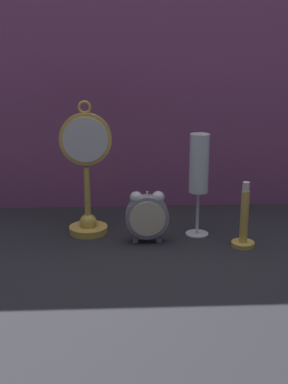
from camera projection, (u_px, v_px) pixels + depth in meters
The scene contains 6 objects.
ground_plane at pixel (146, 253), 1.14m from camera, with size 4.00×4.00×0.00m, color #232328.
fabric_backdrop_drape at pixel (139, 62), 1.35m from camera, with size 1.79×0.01×0.76m, color #8E4C7F.
pocket_watch_on_stand at pixel (87, 176), 1.22m from camera, with size 0.12×0.09×0.31m.
alarm_clock_twin_bell at pixel (147, 214), 1.18m from camera, with size 0.10×0.03×0.12m.
champagne_flute at pixel (199, 170), 1.20m from camera, with size 0.05×0.05×0.24m.
brass_candlestick at pixel (244, 225), 1.16m from camera, with size 0.05×0.05×0.15m.
Camera 1 is at (-0.06, -1.06, 0.45)m, focal length 50.00 mm.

